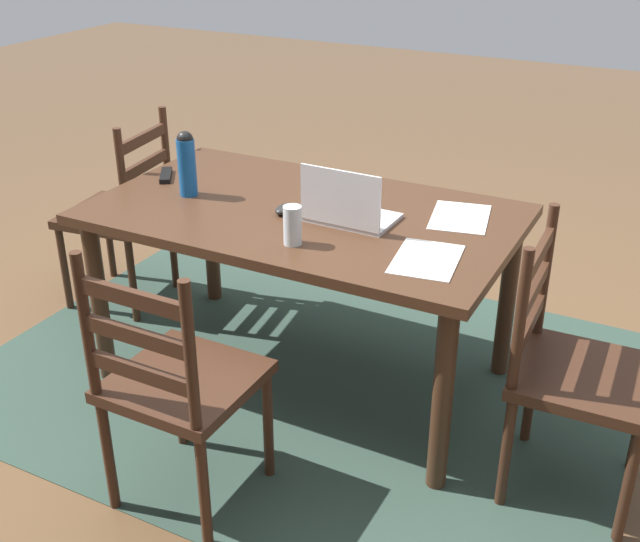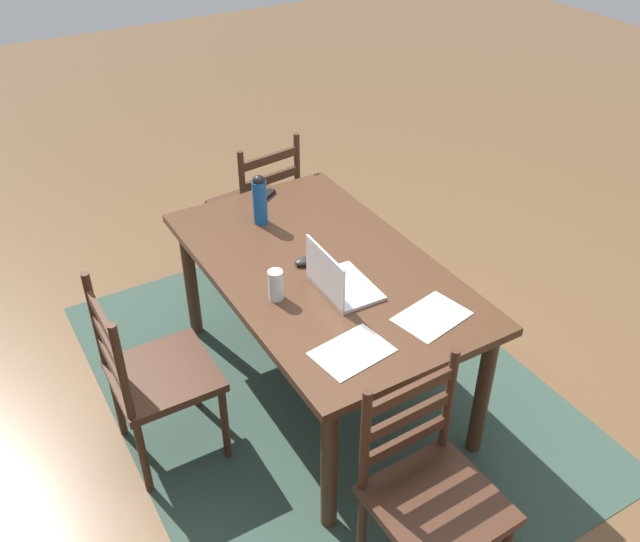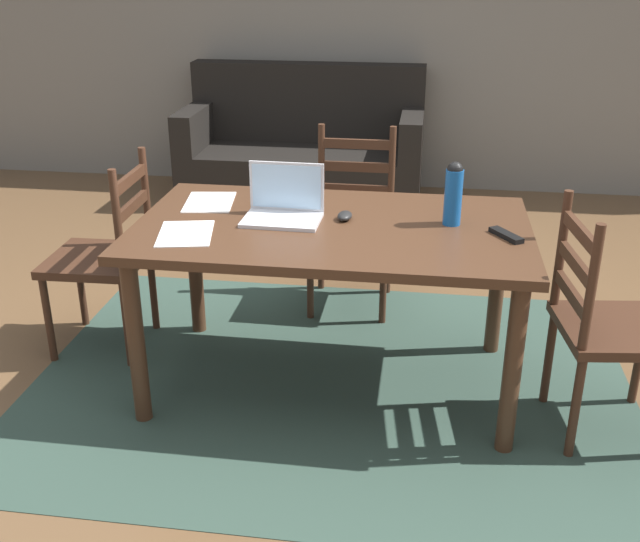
# 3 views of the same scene
# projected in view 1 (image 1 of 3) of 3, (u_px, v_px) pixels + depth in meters

# --- Properties ---
(ground_plane) EXTENTS (14.00, 14.00, 0.00)m
(ground_plane) POSITION_uv_depth(u_px,v_px,m) (305.00, 373.00, 3.39)
(ground_plane) COLOR brown
(area_rug) EXTENTS (2.66, 2.03, 0.01)m
(area_rug) POSITION_uv_depth(u_px,v_px,m) (305.00, 373.00, 3.38)
(area_rug) COLOR #2D4238
(area_rug) RESTS_ON ground
(dining_table) EXTENTS (1.63, 0.96, 0.76)m
(dining_table) POSITION_uv_depth(u_px,v_px,m) (304.00, 231.00, 3.09)
(dining_table) COLOR #422819
(dining_table) RESTS_ON ground
(chair_right_near) EXTENTS (0.49, 0.49, 0.95)m
(chair_right_near) POSITION_uv_depth(u_px,v_px,m) (122.00, 213.00, 3.79)
(chair_right_near) COLOR #3D2316
(chair_right_near) RESTS_ON ground
(chair_far_head) EXTENTS (0.44, 0.44, 0.95)m
(chair_far_head) POSITION_uv_depth(u_px,v_px,m) (177.00, 384.00, 2.50)
(chair_far_head) COLOR #3D2316
(chair_far_head) RESTS_ON ground
(chair_left_far) EXTENTS (0.45, 0.45, 0.95)m
(chair_left_far) POSITION_uv_depth(u_px,v_px,m) (573.00, 371.00, 2.57)
(chair_left_far) COLOR #3D2316
(chair_left_far) RESTS_ON ground
(laptop) EXTENTS (0.33, 0.23, 0.23)m
(laptop) POSITION_uv_depth(u_px,v_px,m) (347.00, 209.00, 2.90)
(laptop) COLOR silver
(laptop) RESTS_ON dining_table
(water_bottle) EXTENTS (0.07, 0.07, 0.26)m
(water_bottle) POSITION_uv_depth(u_px,v_px,m) (187.00, 162.00, 3.13)
(water_bottle) COLOR #145199
(water_bottle) RESTS_ON dining_table
(drinking_glass) EXTENTS (0.07, 0.07, 0.14)m
(drinking_glass) POSITION_uv_depth(u_px,v_px,m) (293.00, 225.00, 2.73)
(drinking_glass) COLOR silver
(drinking_glass) RESTS_ON dining_table
(computer_mouse) EXTENTS (0.07, 0.10, 0.03)m
(computer_mouse) POSITION_uv_depth(u_px,v_px,m) (285.00, 209.00, 3.01)
(computer_mouse) COLOR black
(computer_mouse) RESTS_ON dining_table
(tv_remote) EXTENTS (0.13, 0.17, 0.02)m
(tv_remote) POSITION_uv_depth(u_px,v_px,m) (166.00, 175.00, 3.38)
(tv_remote) COLOR black
(tv_remote) RESTS_ON dining_table
(paper_stack_left) EXTENTS (0.27, 0.33, 0.00)m
(paper_stack_left) POSITION_uv_depth(u_px,v_px,m) (460.00, 217.00, 2.98)
(paper_stack_left) COLOR white
(paper_stack_left) RESTS_ON dining_table
(paper_stack_right) EXTENTS (0.25, 0.32, 0.00)m
(paper_stack_right) POSITION_uv_depth(u_px,v_px,m) (426.00, 259.00, 2.65)
(paper_stack_right) COLOR white
(paper_stack_right) RESTS_ON dining_table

